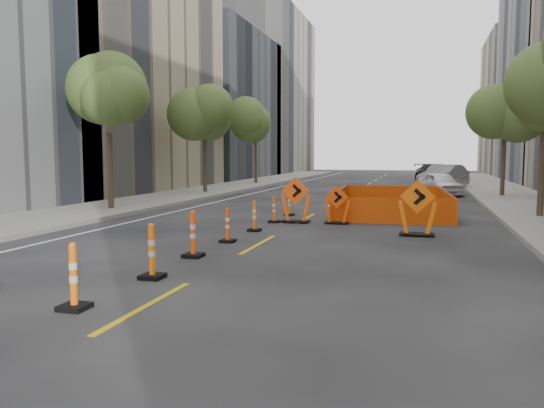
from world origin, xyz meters
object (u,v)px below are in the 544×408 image
(channelizer_7, at_px, (289,204))
(parked_car_far, at_px, (438,174))
(channelizer_1, at_px, (73,276))
(chevron_sign_center, at_px, (337,205))
(channelizer_6, at_px, (274,209))
(parked_car_mid, at_px, (443,177))
(channelizer_4, at_px, (228,225))
(channelizer_2, at_px, (152,251))
(chevron_sign_right, at_px, (417,208))
(chevron_sign_left, at_px, (296,200))
(parked_car_near, at_px, (440,184))
(channelizer_5, at_px, (254,216))
(channelizer_3, at_px, (193,234))

(channelizer_7, xyz_separation_m, parked_car_far, (6.12, 24.17, 0.35))
(channelizer_1, xyz_separation_m, chevron_sign_center, (2.35, 11.24, 0.14))
(channelizer_6, height_order, channelizer_7, channelizer_6)
(chevron_sign_center, bearing_deg, parked_car_far, 66.95)
(channelizer_1, relative_size, parked_car_mid, 0.21)
(channelizer_4, distance_m, parked_car_mid, 25.66)
(channelizer_2, bearing_deg, parked_car_mid, 77.70)
(channelizer_6, relative_size, chevron_sign_right, 0.56)
(chevron_sign_left, relative_size, chevron_sign_right, 0.97)
(channelizer_4, bearing_deg, chevron_sign_left, 79.71)
(chevron_sign_right, xyz_separation_m, parked_car_far, (1.21, 28.13, -0.03))
(channelizer_7, bearing_deg, parked_car_near, 64.29)
(parked_car_far, bearing_deg, channelizer_2, -120.52)
(chevron_sign_right, bearing_deg, chevron_sign_left, 148.40)
(channelizer_7, relative_size, parked_car_near, 0.23)
(parked_car_near, xyz_separation_m, parked_car_far, (0.11, 11.67, 0.14))
(chevron_sign_right, relative_size, parked_car_mid, 0.33)
(channelizer_7, height_order, chevron_sign_left, chevron_sign_left)
(channelizer_2, height_order, channelizer_5, channelizer_2)
(parked_car_far, bearing_deg, chevron_sign_right, -113.10)
(channelizer_6, relative_size, parked_car_far, 0.17)
(channelizer_3, height_order, parked_car_far, parked_car_far)
(channelizer_1, relative_size, chevron_sign_left, 0.66)
(channelizer_5, distance_m, parked_car_near, 17.95)
(channelizer_4, xyz_separation_m, channelizer_6, (0.09, 4.40, -0.02))
(channelizer_1, distance_m, chevron_sign_left, 11.22)
(channelizer_4, height_order, channelizer_7, channelizer_4)
(channelizer_5, height_order, chevron_sign_center, chevron_sign_center)
(channelizer_5, height_order, parked_car_mid, parked_car_mid)
(channelizer_6, relative_size, channelizer_7, 1.00)
(chevron_sign_left, bearing_deg, channelizer_1, -94.97)
(channelizer_6, relative_size, parked_car_mid, 0.18)
(parked_car_mid, xyz_separation_m, parked_car_far, (-0.25, 5.94, -0.02))
(channelizer_2, bearing_deg, channelizer_3, 93.28)
(chevron_sign_left, bearing_deg, channelizer_3, -97.65)
(chevron_sign_right, bearing_deg, channelizer_7, 134.53)
(channelizer_5, bearing_deg, channelizer_1, -90.86)
(channelizer_7, distance_m, parked_car_mid, 19.32)
(channelizer_7, relative_size, parked_car_mid, 0.18)
(chevron_sign_center, bearing_deg, channelizer_2, -118.13)
(channelizer_3, xyz_separation_m, channelizer_5, (0.10, 4.40, -0.06))
(channelizer_6, xyz_separation_m, parked_car_mid, (6.38, 20.43, 0.37))
(channelizer_1, bearing_deg, parked_car_far, 80.45)
(channelizer_4, relative_size, parked_car_far, 0.17)
(chevron_sign_right, bearing_deg, channelizer_4, -158.80)
(channelizer_1, relative_size, channelizer_4, 1.10)
(chevron_sign_left, bearing_deg, chevron_sign_center, 1.81)
(channelizer_2, relative_size, chevron_sign_center, 0.81)
(channelizer_5, height_order, parked_car_far, parked_car_far)
(channelizer_5, bearing_deg, chevron_sign_left, 72.18)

